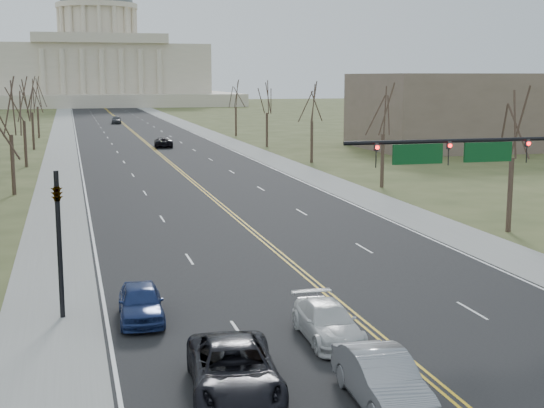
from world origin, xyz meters
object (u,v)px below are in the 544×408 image
car_far_nb (163,142)px  car_far_sb (116,120)px  signal_left (59,228)px  car_sb_inner_lead (382,379)px  car_sb_inner_second (328,322)px  signal_mast (486,163)px  car_sb_outer_second (141,302)px  car_sb_outer_lead (234,370)px

car_far_nb → car_far_sb: size_ratio=1.06×
signal_left → car_far_sb: (10.14, 128.36, -2.88)m
car_sb_inner_lead → car_far_sb: (0.93, 139.38, 0.03)m
signal_left → car_sb_inner_second: 11.29m
signal_left → car_far_sb: signal_left is taller
signal_mast → car_sb_outer_second: 16.71m
car_sb_inner_lead → car_far_nb: (3.90, 84.84, -0.08)m
signal_left → car_sb_outer_lead: size_ratio=1.04×
car_sb_inner_lead → car_far_nb: 84.93m
car_far_sb → car_sb_outer_second: bearing=-88.3°
car_sb_inner_second → car_far_nb: 79.16m
car_sb_outer_second → car_far_sb: (7.10, 129.53, 0.09)m
car_far_nb → signal_mast: bearing=98.7°
car_sb_inner_second → car_sb_outer_lead: bearing=-136.3°
car_far_nb → car_sb_outer_second: bearing=86.5°
signal_left → car_sb_outer_second: bearing=-21.1°
car_sb_inner_second → car_sb_outer_second: (-6.47, 4.09, 0.06)m
signal_left → car_sb_outer_second: size_ratio=1.39×
car_sb_outer_second → signal_mast: bearing=6.9°
car_sb_outer_second → car_far_nb: 75.67m
signal_left → car_sb_outer_second: (3.04, -1.17, -2.96)m
car_sb_inner_lead → signal_left: bearing=131.6°
car_sb_inner_second → car_far_sb: size_ratio=0.96×
signal_left → car_sb_inner_second: bearing=-28.9°
signal_left → car_far_nb: bearing=79.9°
car_sb_outer_lead → car_sb_inner_second: car_sb_outer_lead is taller
signal_mast → signal_left: 19.06m
car_sb_inner_second → car_far_nb: car_far_nb is taller
car_sb_inner_lead → car_far_nb: car_sb_inner_lead is taller
car_sb_outer_lead → signal_mast: bearing=39.4°
car_far_nb → car_far_sb: car_far_sb is taller
signal_mast → car_far_nb: size_ratio=2.36×
car_sb_inner_second → car_far_sb: 133.62m
signal_mast → car_sb_inner_lead: (-9.73, -11.02, -4.96)m
car_sb_outer_second → car_far_sb: 129.73m
signal_left → car_sb_inner_lead: (9.21, -11.02, -2.91)m
signal_left → car_sb_inner_second: size_ratio=1.29×
signal_mast → car_sb_inner_second: size_ratio=2.61×
signal_mast → car_sb_inner_second: bearing=-150.9°
signal_mast → car_far_nb: signal_mast is taller
signal_left → car_far_sb: bearing=85.5°
car_sb_inner_lead → car_sb_outer_second: car_sb_inner_lead is taller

